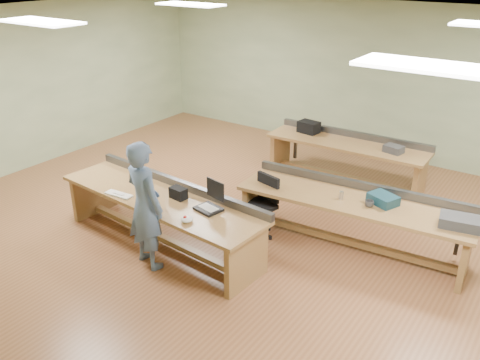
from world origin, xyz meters
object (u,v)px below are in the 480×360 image
at_px(workbench_mid, 354,211).
at_px(camera_bag, 178,193).
at_px(drinks_can, 341,195).
at_px(workbench_back, 347,152).
at_px(parts_bin_teal, 383,199).
at_px(task_chair, 260,214).
at_px(laptop_base, 208,209).
at_px(workbench_front, 162,208).
at_px(mug, 369,204).
at_px(person, 145,205).
at_px(parts_bin_grey, 460,222).

height_order(workbench_mid, camera_bag, camera_bag).
xyz_separation_m(camera_bag, drinks_can, (1.81, 1.24, -0.02)).
relative_size(workbench_mid, workbench_back, 1.13).
bearing_deg(workbench_mid, parts_bin_teal, 5.87).
height_order(workbench_back, task_chair, task_chair).
height_order(laptop_base, task_chair, task_chair).
height_order(workbench_front, camera_bag, camera_bag).
bearing_deg(laptop_base, camera_bag, -173.31).
bearing_deg(mug, laptop_base, -142.39).
bearing_deg(person, workbench_back, -91.68).
bearing_deg(drinks_can, workbench_mid, 37.62).
distance_m(person, parts_bin_grey, 3.89).
xyz_separation_m(person, parts_bin_teal, (2.38, 1.99, -0.05)).
height_order(workbench_mid, parts_bin_teal, parts_bin_teal).
relative_size(workbench_mid, parts_bin_teal, 8.94).
distance_m(person, task_chair, 1.76).
bearing_deg(parts_bin_teal, person, -140.10).
xyz_separation_m(workbench_front, person, (0.18, -0.49, 0.30)).
bearing_deg(task_chair, laptop_base, -87.18).
xyz_separation_m(workbench_mid, camera_bag, (-1.96, -1.36, 0.26)).
bearing_deg(workbench_mid, workbench_back, 111.34).
bearing_deg(camera_bag, parts_bin_teal, 37.88).
bearing_deg(parts_bin_grey, workbench_back, 139.18).
bearing_deg(camera_bag, parts_bin_grey, 28.61).
xyz_separation_m(workbench_front, laptop_base, (0.79, 0.03, 0.20)).
xyz_separation_m(workbench_front, parts_bin_teal, (2.57, 1.50, 0.25)).
height_order(parts_bin_grey, mug, parts_bin_grey).
distance_m(workbench_back, laptop_base, 3.48).
bearing_deg(workbench_front, parts_bin_teal, 34.45).
distance_m(parts_bin_teal, drinks_can, 0.54).
distance_m(workbench_front, laptop_base, 0.82).
distance_m(workbench_mid, drinks_can, 0.31).
bearing_deg(drinks_can, task_chair, -163.12).
relative_size(workbench_mid, mug, 28.55).
relative_size(parts_bin_teal, parts_bin_grey, 0.75).
relative_size(workbench_mid, drinks_can, 29.27).
bearing_deg(workbench_back, drinks_can, -70.16).
distance_m(camera_bag, mug, 2.54).
distance_m(task_chair, mug, 1.59).
distance_m(workbench_mid, laptop_base, 2.00).
xyz_separation_m(workbench_mid, person, (-2.02, -1.92, 0.30)).
distance_m(workbench_mid, camera_bag, 2.40).
bearing_deg(parts_bin_teal, task_chair, -162.14).
relative_size(person, parts_bin_teal, 4.77).
bearing_deg(person, parts_bin_grey, -137.67).
relative_size(workbench_mid, camera_bag, 14.16).
bearing_deg(workbench_front, mug, 32.22).
bearing_deg(mug, parts_bin_teal, 59.67).
bearing_deg(workbench_front, drinks_can, 36.76).
height_order(laptop_base, mug, mug).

